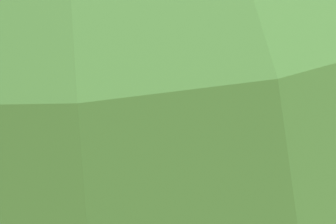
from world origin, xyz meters
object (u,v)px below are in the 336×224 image
Objects in this scene: passenger_car at (244,133)px; oak_tree_distant at (99,143)px; locomotive at (105,106)px; conductor_person at (154,58)px.

passenger_car is 4.61m from oak_tree_distant.
locomotive reaches higher than passenger_car.
locomotive is 0.41× the size of oak_tree_distant.
passenger_car is 1.67× the size of conductor_person.
passenger_car is (0.00, -2.11, -0.06)m from locomotive.
oak_tree_distant is at bearing -177.33° from passenger_car.
locomotive is at bearing 90.00° from passenger_car.
oak_tree_distant is at bearing -150.64° from locomotive.
locomotive is at bearing 160.61° from conductor_person.
conductor_person is (1.05, 1.74, 0.54)m from passenger_car.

